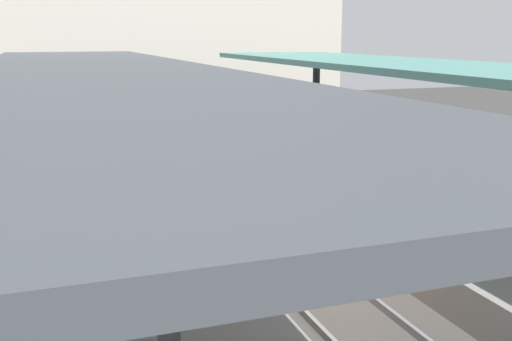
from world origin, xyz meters
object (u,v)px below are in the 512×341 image
platform_sign (395,139)px  commuter_train (224,155)px  litter_bin (371,199)px  passenger_near_bench (49,315)px

platform_sign → commuter_train: bearing=129.0°
commuter_train → litter_bin: (2.14, -4.65, -0.33)m
commuter_train → platform_sign: size_ratio=5.09×
commuter_train → platform_sign: (3.18, -3.92, 0.90)m
litter_bin → platform_sign: bearing=35.0°
platform_sign → litter_bin: (-1.04, -0.73, -1.22)m
commuter_train → platform_sign: bearing=-51.0°
litter_bin → passenger_near_bench: 8.48m
commuter_train → platform_sign: 5.13m
litter_bin → passenger_near_bench: bearing=-146.8°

